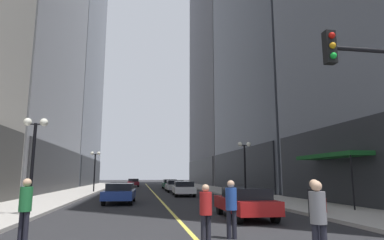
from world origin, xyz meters
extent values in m
plane|color=#262628|center=(0.00, 35.00, 0.00)|extent=(200.00, 200.00, 0.00)
cube|color=#ADA8A0|center=(-8.25, 35.00, 0.07)|extent=(4.50, 78.00, 0.15)
cube|color=#ADA8A0|center=(8.25, 35.00, 0.07)|extent=(4.50, 78.00, 0.15)
cube|color=#E5D64C|center=(0.00, 35.00, 0.00)|extent=(0.16, 70.00, 0.01)
cube|color=#2C2C2E|center=(-10.60, 34.50, 2.50)|extent=(0.50, 22.80, 5.00)
cube|color=slate|center=(-18.26, 60.00, 34.97)|extent=(15.51, 26.00, 69.93)
cube|color=#212327|center=(-10.60, 60.00, 2.50)|extent=(0.50, 24.70, 5.00)
cube|color=#212327|center=(10.60, 11.00, 2.50)|extent=(0.50, 20.90, 5.00)
cube|color=#4C515B|center=(17.86, 34.50, 23.97)|extent=(14.72, 24.00, 47.94)
cube|color=black|center=(10.60, 34.50, 2.50)|extent=(0.50, 22.80, 5.00)
cube|color=gray|center=(17.43, 60.00, 34.44)|extent=(13.86, 26.00, 68.88)
cube|color=#2C2C2E|center=(10.60, 60.00, 2.50)|extent=(0.50, 24.70, 5.00)
cube|color=#144C1E|center=(9.70, 13.07, 3.00)|extent=(1.60, 5.77, 0.24)
cylinder|color=black|center=(9.00, 10.34, 1.44)|extent=(0.08, 0.08, 2.88)
cube|color=#B21919|center=(2.91, 9.28, 0.59)|extent=(1.80, 4.59, 0.55)
cube|color=black|center=(2.91, 9.05, 1.07)|extent=(1.56, 2.58, 0.50)
cylinder|color=black|center=(2.20, 10.89, 0.32)|extent=(0.23, 0.64, 0.64)
cylinder|color=black|center=(3.68, 10.86, 0.32)|extent=(0.23, 0.64, 0.64)
cylinder|color=black|center=(2.14, 7.70, 0.32)|extent=(0.23, 0.64, 0.64)
cylinder|color=black|center=(3.62, 7.67, 0.32)|extent=(0.23, 0.64, 0.64)
cube|color=navy|center=(-2.90, 17.97, 0.59)|extent=(2.11, 4.77, 0.55)
cube|color=black|center=(-2.89, 18.21, 1.07)|extent=(1.79, 2.70, 0.50)
cylinder|color=black|center=(-2.14, 16.30, 0.32)|extent=(0.25, 0.65, 0.64)
cylinder|color=black|center=(-3.80, 16.37, 0.32)|extent=(0.25, 0.65, 0.64)
cylinder|color=black|center=(-1.99, 19.58, 0.32)|extent=(0.25, 0.65, 0.64)
cylinder|color=black|center=(-3.65, 19.65, 0.32)|extent=(0.25, 0.65, 0.64)
cube|color=silver|center=(2.38, 24.94, 0.59)|extent=(2.02, 4.52, 0.55)
cube|color=black|center=(2.37, 24.72, 1.07)|extent=(1.72, 2.56, 0.50)
cylinder|color=black|center=(1.66, 26.53, 0.32)|extent=(0.25, 0.65, 0.64)
cylinder|color=black|center=(3.25, 26.46, 0.32)|extent=(0.25, 0.65, 0.64)
cylinder|color=black|center=(1.52, 23.43, 0.32)|extent=(0.25, 0.65, 0.64)
cylinder|color=black|center=(3.10, 23.35, 0.32)|extent=(0.25, 0.65, 0.64)
cube|color=#B7B7BC|center=(2.40, 32.50, 0.59)|extent=(1.93, 4.45, 0.55)
cube|color=black|center=(2.40, 32.28, 1.07)|extent=(1.69, 2.49, 0.50)
cylinder|color=black|center=(1.59, 34.06, 0.32)|extent=(0.23, 0.64, 0.64)
cylinder|color=black|center=(3.24, 34.04, 0.32)|extent=(0.23, 0.64, 0.64)
cylinder|color=black|center=(1.56, 30.96, 0.32)|extent=(0.23, 0.64, 0.64)
cylinder|color=black|center=(3.22, 30.94, 0.32)|extent=(0.23, 0.64, 0.64)
cube|color=#196038|center=(2.64, 40.93, 0.59)|extent=(1.93, 4.21, 0.55)
cube|color=black|center=(2.64, 40.72, 1.07)|extent=(1.70, 2.36, 0.50)
cylinder|color=black|center=(1.80, 42.40, 0.32)|extent=(0.22, 0.64, 0.64)
cylinder|color=black|center=(3.48, 42.40, 0.32)|extent=(0.22, 0.64, 0.64)
cylinder|color=black|center=(1.81, 39.45, 0.32)|extent=(0.22, 0.64, 0.64)
cylinder|color=black|center=(3.49, 39.46, 0.32)|extent=(0.22, 0.64, 0.64)
cube|color=maroon|center=(-2.46, 50.50, 0.59)|extent=(1.97, 4.20, 0.55)
cube|color=black|center=(-2.46, 50.71, 1.07)|extent=(1.70, 2.37, 0.50)
cylinder|color=black|center=(-1.61, 49.06, 0.32)|extent=(0.23, 0.64, 0.64)
cylinder|color=black|center=(-3.24, 49.03, 0.32)|extent=(0.23, 0.64, 0.64)
cylinder|color=black|center=(-1.67, 51.98, 0.32)|extent=(0.23, 0.64, 0.64)
cylinder|color=black|center=(-3.31, 51.94, 0.32)|extent=(0.23, 0.64, 0.64)
cylinder|color=black|center=(0.21, 4.28, 0.39)|extent=(0.14, 0.14, 0.78)
cylinder|color=black|center=(0.06, 4.22, 0.39)|extent=(0.14, 0.14, 0.78)
cylinder|color=#B21E1E|center=(0.13, 4.25, 1.09)|extent=(0.44, 0.44, 0.62)
sphere|color=tan|center=(0.13, 4.25, 1.50)|extent=(0.21, 0.21, 0.21)
cylinder|color=slate|center=(2.04, 1.79, 1.18)|extent=(0.47, 0.47, 0.67)
sphere|color=tan|center=(2.04, 1.79, 1.62)|extent=(0.23, 0.23, 0.23)
cylinder|color=black|center=(1.13, 4.90, 0.41)|extent=(0.14, 0.14, 0.83)
cylinder|color=black|center=(0.98, 4.94, 0.41)|extent=(0.14, 0.14, 0.83)
cylinder|color=#234799|center=(1.06, 4.92, 1.15)|extent=(0.41, 0.41, 0.65)
sphere|color=tan|center=(1.06, 4.92, 1.59)|extent=(0.22, 0.22, 0.22)
cylinder|color=black|center=(-4.75, 5.16, 0.43)|extent=(0.14, 0.14, 0.86)
cylinder|color=black|center=(-4.89, 5.22, 0.43)|extent=(0.14, 0.14, 0.86)
cylinder|color=#1E6633|center=(-4.82, 5.19, 1.19)|extent=(0.45, 0.45, 0.68)
sphere|color=tan|center=(-4.82, 5.19, 1.65)|extent=(0.23, 0.23, 0.23)
cylinder|color=black|center=(2.61, 2.89, 0.42)|extent=(0.14, 0.14, 0.85)
cylinder|color=black|center=(2.55, 2.74, 0.42)|extent=(0.14, 0.14, 0.85)
cylinder|color=black|center=(2.58, 2.82, 1.19)|extent=(0.44, 0.44, 0.67)
sphere|color=tan|center=(2.58, 2.82, 1.64)|extent=(0.23, 0.23, 0.23)
cylinder|color=black|center=(4.80, 2.68, 5.20)|extent=(3.20, 0.12, 0.12)
cube|color=black|center=(3.20, 2.68, 5.20)|extent=(0.28, 0.24, 0.90)
sphere|color=red|center=(3.20, 2.54, 5.48)|extent=(0.17, 0.17, 0.17)
sphere|color=orange|center=(3.20, 2.54, 5.20)|extent=(0.17, 0.17, 0.17)
sphere|color=green|center=(3.20, 2.54, 4.92)|extent=(0.17, 0.17, 0.17)
cylinder|color=black|center=(-6.40, 10.76, 2.10)|extent=(0.14, 0.14, 4.20)
cylinder|color=black|center=(-6.40, 10.76, 4.15)|extent=(0.80, 0.06, 0.06)
sphere|color=white|center=(-6.75, 10.76, 4.25)|extent=(0.36, 0.36, 0.36)
sphere|color=white|center=(-6.05, 10.76, 4.25)|extent=(0.36, 0.36, 0.36)
cylinder|color=black|center=(-6.40, 32.00, 2.10)|extent=(0.14, 0.14, 4.20)
cylinder|color=black|center=(-6.40, 32.00, 4.15)|extent=(0.80, 0.06, 0.06)
sphere|color=white|center=(-6.75, 32.00, 4.25)|extent=(0.36, 0.36, 0.36)
sphere|color=white|center=(-6.05, 32.00, 4.25)|extent=(0.36, 0.36, 0.36)
cylinder|color=black|center=(6.40, 19.42, 2.10)|extent=(0.14, 0.14, 4.20)
cylinder|color=black|center=(6.40, 19.42, 4.15)|extent=(0.80, 0.06, 0.06)
sphere|color=white|center=(6.05, 19.42, 4.25)|extent=(0.36, 0.36, 0.36)
sphere|color=white|center=(6.75, 19.42, 4.25)|extent=(0.36, 0.36, 0.36)
cylinder|color=red|center=(6.90, 9.64, 0.40)|extent=(0.28, 0.28, 0.80)
camera|label=1|loc=(-1.73, -4.73, 1.85)|focal=30.22mm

